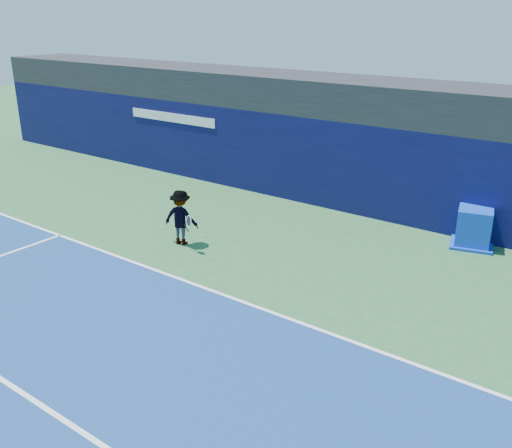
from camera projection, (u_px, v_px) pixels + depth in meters
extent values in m
plane|color=#2B6135|center=(82.00, 330.00, 12.13)|extent=(80.00, 80.00, 0.00)
cube|color=white|center=(180.00, 279.00, 14.38)|extent=(24.00, 0.10, 0.01)
cube|color=black|center=(348.00, 96.00, 19.50)|extent=(36.00, 3.00, 1.20)
cube|color=#0A0B38|center=(331.00, 162.00, 19.49)|extent=(36.00, 1.00, 3.00)
cube|color=white|center=(172.00, 118.00, 22.71)|extent=(4.50, 0.04, 0.35)
cube|color=#0D36BE|center=(474.00, 227.00, 16.27)|extent=(1.13, 1.13, 1.11)
cube|color=#0D30B6|center=(471.00, 244.00, 16.46)|extent=(1.42, 1.42, 0.07)
imported|color=white|center=(181.00, 217.00, 16.32)|extent=(1.17, 0.88, 1.61)
cylinder|color=black|center=(187.00, 228.00, 15.94)|extent=(0.08, 0.14, 0.25)
torus|color=white|center=(189.00, 221.00, 15.73)|extent=(0.30, 0.17, 0.29)
cylinder|color=black|center=(189.00, 221.00, 15.73)|extent=(0.25, 0.13, 0.24)
sphere|color=#BEE419|center=(190.00, 196.00, 16.76)|extent=(0.07, 0.07, 0.07)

